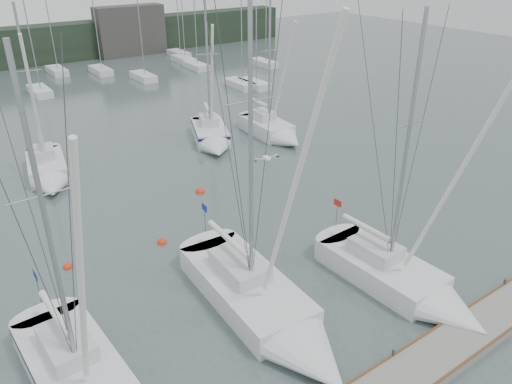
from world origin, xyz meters
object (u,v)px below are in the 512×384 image
Objects in this scene: buoy_a at (162,243)px; buoy_b at (200,192)px; sailboat_mid_b at (48,174)px; sailboat_mid_d at (212,138)px; sailboat_near_right at (412,288)px; sailboat_near_center at (274,317)px; sailboat_mid_e at (275,132)px; buoy_c at (68,267)px.

buoy_a is 6.55m from buoy_b.
sailboat_mid_b is 1.04× the size of sailboat_mid_d.
sailboat_near_right is 1.10× the size of sailboat_mid_b.
sailboat_near_right is (6.62, -2.13, -0.02)m from sailboat_near_center.
sailboat_mid_b is (-3.91, 21.15, 0.02)m from sailboat_near_center.
sailboat_mid_e reaches higher than buoy_b.
sailboat_mid_d is at bearing 8.24° from sailboat_mid_b.
sailboat_near_right reaches higher than buoy_a.
buoy_b is at bearing -103.97° from sailboat_mid_d.
sailboat_mid_b is 11.00m from buoy_b.
buoy_c is at bearing 172.32° from buoy_a.
buoy_a is (-10.20, -11.46, -0.61)m from sailboat_mid_d.
sailboat_mid_e is 11.70m from buoy_b.
sailboat_near_center reaches higher than buoy_b.
sailboat_mid_d is at bearing 35.28° from buoy_c.
sailboat_mid_e is at bearing 2.37° from sailboat_mid_d.
sailboat_mid_e is 18.12m from buoy_a.
sailboat_near_center reaches higher than sailboat_mid_b.
buoy_c is (-20.41, -8.90, -0.60)m from sailboat_mid_e.
buoy_c is at bearing 124.64° from sailboat_near_center.
sailboat_near_center is 30.79× the size of buoy_a.
sailboat_mid_b reaches higher than buoy_b.
sailboat_mid_e is 22.47× the size of buoy_a.
sailboat_mid_e is 23.83× the size of buoy_c.
sailboat_mid_b is at bearing -159.91° from sailboat_mid_d.
sailboat_mid_e is at bearing 55.67° from sailboat_near_center.
sailboat_mid_b is 1.05× the size of sailboat_mid_e.
sailboat_near_center is 26.75× the size of buoy_b.
sailboat_mid_e is at bearing 3.04° from sailboat_mid_b.
sailboat_near_center is 6.96m from sailboat_near_right.
sailboat_near_center is 22.59m from sailboat_mid_d.
sailboat_near_center reaches higher than sailboat_mid_d.
sailboat_near_right is 25.97× the size of buoy_a.
buoy_c is at bearing -122.36° from sailboat_mid_d.
sailboat_mid_b is at bearing 103.71° from buoy_a.
sailboat_mid_b reaches higher than buoy_c.
buoy_b is at bearing -33.82° from sailboat_mid_b.
sailboat_mid_b is 23.51× the size of buoy_a.
sailboat_mid_d is at bearing 48.34° from buoy_a.
buoy_a is at bearing -138.89° from buoy_b.
sailboat_mid_d reaches higher than buoy_b.
sailboat_near_center is at bearing -124.05° from sailboat_mid_e.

